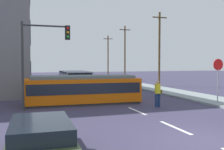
{
  "coord_description": "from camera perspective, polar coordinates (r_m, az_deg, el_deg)",
  "views": [
    {
      "loc": [
        -5.98,
        -7.49,
        2.75
      ],
      "look_at": [
        -0.78,
        8.18,
        1.98
      ],
      "focal_mm": 41.53,
      "sensor_mm": 36.0,
      "label": 1
    }
  ],
  "objects": [
    {
      "name": "ground_plane",
      "position": [
        18.68,
        0.51,
        -5.79
      ],
      "size": [
        120.0,
        120.0,
        0.0
      ],
      "primitive_type": "plane",
      "color": "#3B3751"
    },
    {
      "name": "lane_stripe_1",
      "position": [
        11.54,
        13.71,
        -11.17
      ],
      "size": [
        0.16,
        2.4,
        0.01
      ],
      "primitive_type": "cube",
      "color": "silver",
      "rests_on": "ground"
    },
    {
      "name": "lane_stripe_2",
      "position": [
        15.01,
        5.5,
        -7.88
      ],
      "size": [
        0.16,
        2.4,
        0.01
      ],
      "primitive_type": "cube",
      "color": "silver",
      "rests_on": "ground"
    },
    {
      "name": "lane_stripe_3",
      "position": [
        24.11,
        -3.89,
        -3.87
      ],
      "size": [
        0.16,
        2.4,
        0.01
      ],
      "primitive_type": "cube",
      "color": "silver",
      "rests_on": "ground"
    },
    {
      "name": "lane_stripe_4",
      "position": [
        29.93,
        -6.77,
        -2.61
      ],
      "size": [
        0.16,
        2.4,
        0.01
      ],
      "primitive_type": "cube",
      "color": "silver",
      "rests_on": "ground"
    },
    {
      "name": "streetcar_tram",
      "position": [
        17.66,
        -6.43,
        -3.09
      ],
      "size": [
        7.64,
        2.81,
        1.9
      ],
      "color": "#DB5C09",
      "rests_on": "ground"
    },
    {
      "name": "city_bus",
      "position": [
        26.55,
        -8.14,
        -0.94
      ],
      "size": [
        2.58,
        5.33,
        1.91
      ],
      "color": "#A4B1C2",
      "rests_on": "ground"
    },
    {
      "name": "pedestrian_crossing",
      "position": [
        16.42,
        10.03,
        -3.69
      ],
      "size": [
        0.47,
        0.36,
        1.67
      ],
      "color": "navy",
      "rests_on": "ground"
    },
    {
      "name": "parked_sedan_near",
      "position": [
        7.62,
        -15.43,
        -13.63
      ],
      "size": [
        1.98,
        4.59,
        1.19
      ],
      "color": "#3B4A2B",
      "rests_on": "ground"
    },
    {
      "name": "stop_sign",
      "position": [
        18.62,
        22.32,
        0.76
      ],
      "size": [
        0.76,
        0.07,
        2.88
      ],
      "color": "gray",
      "rests_on": "sidewalk_curb_right"
    },
    {
      "name": "traffic_light_mast",
      "position": [
        15.68,
        -15.17,
        5.59
      ],
      "size": [
        2.78,
        0.33,
        5.11
      ],
      "color": "#333333",
      "rests_on": "ground"
    },
    {
      "name": "utility_pole_mid",
      "position": [
        30.92,
        10.38,
        5.88
      ],
      "size": [
        1.8,
        0.24,
        8.64
      ],
      "color": "brown",
      "rests_on": "ground"
    },
    {
      "name": "utility_pole_far",
      "position": [
        40.92,
        2.85,
        5.06
      ],
      "size": [
        1.8,
        0.24,
        8.55
      ],
      "color": "brown",
      "rests_on": "ground"
    },
    {
      "name": "utility_pole_distant",
      "position": [
        49.66,
        -0.89,
        4.3
      ],
      "size": [
        1.8,
        0.24,
        7.96
      ],
      "color": "brown",
      "rests_on": "ground"
    }
  ]
}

